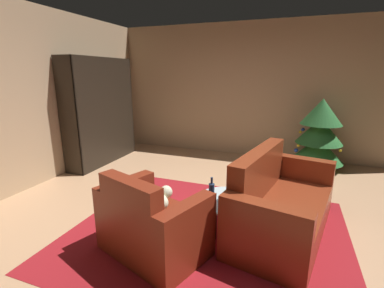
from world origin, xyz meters
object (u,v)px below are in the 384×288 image
object	(u,v)px
couch_red	(279,206)
book_stack_on_table	(233,195)
bookshelf_unit	(105,111)
decorated_tree	(319,134)
armchair_red	(152,224)
bottle_on_table	(211,192)
coffee_table	(227,202)

from	to	relation	value
couch_red	book_stack_on_table	bearing A→B (deg)	-157.91
bookshelf_unit	book_stack_on_table	bearing A→B (deg)	-30.50
bookshelf_unit	couch_red	size ratio (longest dim) A/B	1.12
decorated_tree	bookshelf_unit	bearing A→B (deg)	-168.10
armchair_red	couch_red	world-z (taller)	couch_red
couch_red	book_stack_on_table	size ratio (longest dim) A/B	8.05
decorated_tree	bottle_on_table	bearing A→B (deg)	-113.95
bottle_on_table	decorated_tree	bearing A→B (deg)	66.05
bookshelf_unit	coffee_table	xyz separation A→B (m)	(2.90, -1.78, -0.63)
couch_red	bottle_on_table	distance (m)	0.80
bookshelf_unit	couch_red	world-z (taller)	bookshelf_unit
bottle_on_table	decorated_tree	distance (m)	3.00
bookshelf_unit	decorated_tree	xyz separation A→B (m)	(3.97, 0.84, -0.32)
book_stack_on_table	bottle_on_table	xyz separation A→B (m)	(-0.20, -0.16, 0.07)
armchair_red	book_stack_on_table	xyz separation A→B (m)	(0.65, 0.64, 0.13)
bookshelf_unit	couch_red	xyz separation A→B (m)	(3.43, -1.54, -0.69)
armchair_red	book_stack_on_table	bearing A→B (deg)	44.34
bookshelf_unit	coffee_table	world-z (taller)	bookshelf_unit
couch_red	decorated_tree	distance (m)	2.46
coffee_table	bottle_on_table	distance (m)	0.24
couch_red	decorated_tree	bearing A→B (deg)	77.34
book_stack_on_table	couch_red	bearing A→B (deg)	22.09
bookshelf_unit	couch_red	distance (m)	3.83
couch_red	decorated_tree	world-z (taller)	decorated_tree
armchair_red	decorated_tree	size ratio (longest dim) A/B	0.90
bookshelf_unit	armchair_red	size ratio (longest dim) A/B	1.73
book_stack_on_table	bookshelf_unit	bearing A→B (deg)	149.50
couch_red	coffee_table	xyz separation A→B (m)	(-0.54, -0.24, 0.06)
bookshelf_unit	coffee_table	distance (m)	3.46
couch_red	bookshelf_unit	bearing A→B (deg)	155.84
couch_red	coffee_table	size ratio (longest dim) A/B	2.63
bookshelf_unit	coffee_table	size ratio (longest dim) A/B	2.95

